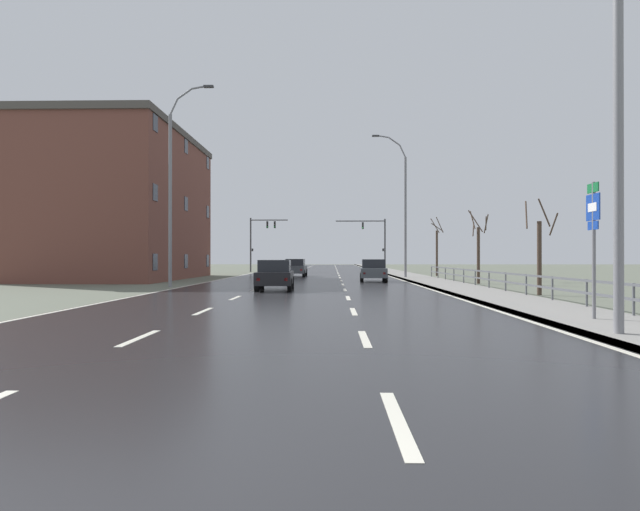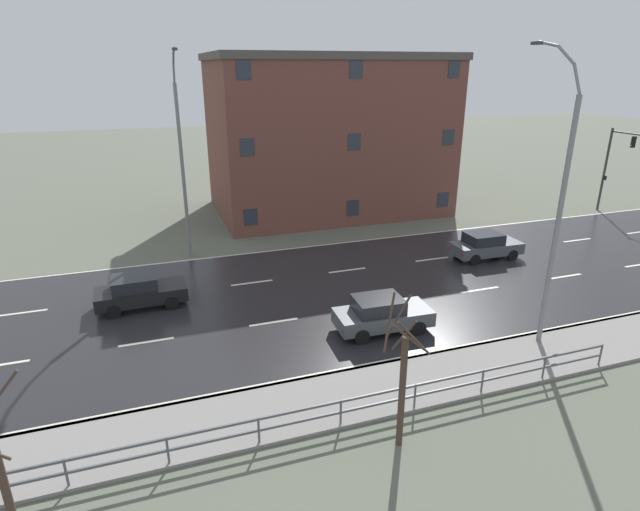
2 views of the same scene
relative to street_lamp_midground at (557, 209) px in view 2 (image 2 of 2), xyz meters
name	(u,v)px [view 2 (image 2 of 2)]	position (x,y,z in m)	size (l,w,h in m)	color
ground_plane	(573,258)	(-7.43, 9.11, -5.72)	(160.00, 160.00, 0.12)	#5B6051
guardrail	(118,457)	(2.42, -16.13, -4.96)	(0.07, 34.00, 1.00)	#515459
street_lamp_midground	(557,209)	(0.00, 0.00, 0.00)	(2.78, 0.24, 11.63)	slate
street_lamp_left_bank	(182,162)	(-14.87, -12.51, 0.00)	(2.59, 0.24, 11.59)	slate
traffic_signal_left	(619,157)	(-14.29, 19.13, -1.35)	(4.47, 0.36, 6.37)	#38383A
car_mid_centre	(485,245)	(-8.96, 3.94, -4.86)	(1.91, 4.14, 1.57)	#474C51
car_far_right	(140,291)	(-8.69, -15.41, -4.86)	(1.95, 4.16, 1.57)	black
car_near_right	(382,314)	(-2.87, -5.68, -4.86)	(1.99, 4.18, 1.57)	#474C51
brick_building	(327,135)	(-22.69, -1.07, 0.15)	(10.91, 17.22, 11.61)	brown
bare_tree_near	(0,472)	(3.60, -18.47, -3.73)	(1.42, 1.46, 4.33)	#423328
bare_tree_mid	(402,381)	(3.72, -8.24, -3.44)	(1.30, 1.21, 4.76)	#423328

